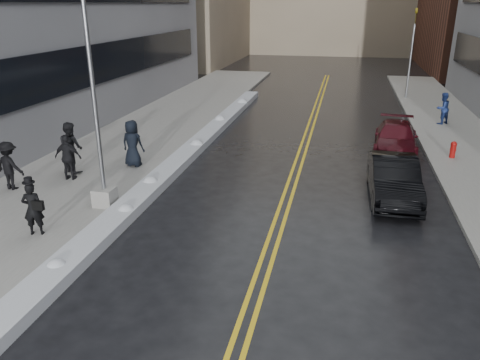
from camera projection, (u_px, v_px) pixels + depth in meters
The scene contains 17 objects.
ground at pixel (180, 248), 13.16m from camera, with size 160.00×160.00×0.00m, color black.
sidewalk_west at pixel (138, 139), 23.43m from camera, with size 5.50×50.00×0.15m, color gray.
sidewalk_east at pixel (476, 161), 20.23m from camera, with size 4.00×50.00×0.15m, color gray.
lane_line_left at pixel (299, 151), 21.81m from camera, with size 0.12×50.00×0.01m, color gold.
lane_line_right at pixel (306, 151), 21.75m from camera, with size 0.12×50.00×0.01m, color gold.
snow_ridge at pixel (187, 153), 20.90m from camera, with size 0.90×30.00×0.34m, color #B9BBC2.
lamppost at pixel (98, 136), 14.76m from camera, with size 0.65×0.65×7.62m.
fire_hydrant at pixel (453, 149), 20.27m from camera, with size 0.26×0.26×0.73m.
traffic_signal at pixel (411, 51), 32.13m from camera, with size 0.16×0.20×6.00m.
pedestrian_fedora at pixel (33, 209), 13.39m from camera, with size 0.58×0.38×1.60m, color black.
pedestrian_b at pixel (71, 147), 18.37m from camera, with size 0.98×0.76×2.02m, color black.
pedestrian_c at pixel (132, 143), 19.04m from camera, with size 0.94×0.61×1.92m, color black.
pedestrian_d at pixel (68, 157), 17.59m from camera, with size 1.03×0.43×1.75m, color black.
pedestrian_e at pixel (9, 166), 16.68m from camera, with size 1.14×0.65×1.76m, color black.
pedestrian_east at pixel (443, 108), 25.79m from camera, with size 0.84×0.66×1.74m, color navy.
car_black at pixel (394, 179), 16.28m from camera, with size 1.55×4.45×1.47m, color black.
car_maroon at pixel (396, 138), 21.47m from camera, with size 1.87×4.59×1.33m, color #3C0911.
Camera 1 is at (4.18, -10.98, 6.47)m, focal length 35.00 mm.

